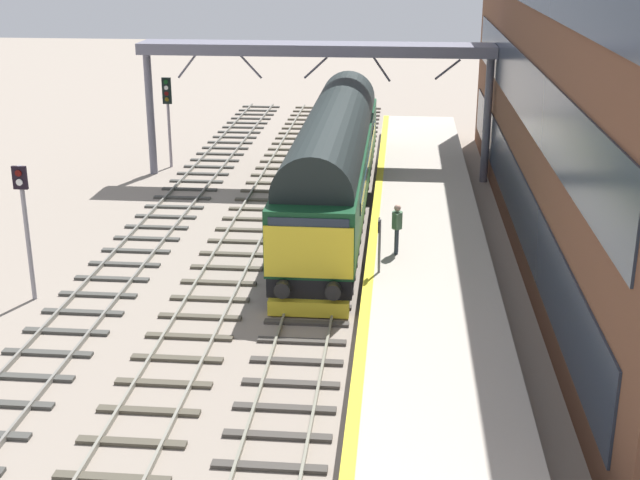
{
  "coord_description": "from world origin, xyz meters",
  "views": [
    {
      "loc": [
        2.55,
        -27.82,
        10.65
      ],
      "look_at": [
        0.2,
        -2.8,
        1.9
      ],
      "focal_mm": 48.43,
      "sensor_mm": 36.0,
      "label": 1
    }
  ],
  "objects_px": {
    "signal_post_far": "(168,109)",
    "waiting_passenger": "(397,224)",
    "diesel_locomotive": "(334,159)",
    "signal_post_mid": "(25,217)",
    "platform_number_sign": "(379,237)"
  },
  "relations": [
    {
      "from": "signal_post_far",
      "to": "waiting_passenger",
      "type": "distance_m",
      "value": 18.17
    },
    {
      "from": "diesel_locomotive",
      "to": "signal_post_far",
      "type": "distance_m",
      "value": 11.58
    },
    {
      "from": "signal_post_far",
      "to": "waiting_passenger",
      "type": "xyz_separation_m",
      "value": [
        11.26,
        -14.23,
        -0.9
      ]
    },
    {
      "from": "diesel_locomotive",
      "to": "signal_post_mid",
      "type": "height_order",
      "value": "diesel_locomotive"
    },
    {
      "from": "signal_post_mid",
      "to": "signal_post_far",
      "type": "height_order",
      "value": "signal_post_far"
    },
    {
      "from": "signal_post_mid",
      "to": "signal_post_far",
      "type": "bearing_deg",
      "value": 90.0
    },
    {
      "from": "waiting_passenger",
      "to": "diesel_locomotive",
      "type": "bearing_deg",
      "value": 23.95
    },
    {
      "from": "signal_post_mid",
      "to": "signal_post_far",
      "type": "relative_size",
      "value": 0.97
    },
    {
      "from": "platform_number_sign",
      "to": "diesel_locomotive",
      "type": "bearing_deg",
      "value": 103.59
    },
    {
      "from": "platform_number_sign",
      "to": "signal_post_mid",
      "type": "bearing_deg",
      "value": -175.9
    },
    {
      "from": "signal_post_mid",
      "to": "platform_number_sign",
      "type": "height_order",
      "value": "signal_post_mid"
    },
    {
      "from": "platform_number_sign",
      "to": "waiting_passenger",
      "type": "distance_m",
      "value": 1.86
    },
    {
      "from": "signal_post_far",
      "to": "platform_number_sign",
      "type": "bearing_deg",
      "value": -56.15
    },
    {
      "from": "waiting_passenger",
      "to": "signal_post_mid",
      "type": "bearing_deg",
      "value": 105.54
    },
    {
      "from": "diesel_locomotive",
      "to": "signal_post_mid",
      "type": "relative_size",
      "value": 4.56
    }
  ]
}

